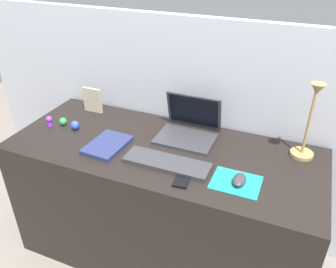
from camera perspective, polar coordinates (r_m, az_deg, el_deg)
ground_plane at (r=2.23m, az=-0.80°, el=-18.54°), size 6.00×6.00×0.00m
back_wall at (r=2.07m, az=3.06°, el=0.82°), size 2.79×0.05×1.32m
desk at (r=1.97m, az=-0.88°, el=-11.45°), size 1.59×0.64×0.74m
laptop at (r=1.83m, az=3.51°, el=1.29°), size 0.30×0.26×0.21m
keyboard at (r=1.62m, az=-0.18°, el=-4.78°), size 0.41×0.13×0.02m
mousepad at (r=1.54m, az=11.17°, el=-7.85°), size 0.21×0.17×0.00m
mouse at (r=1.53m, az=11.73°, el=-7.42°), size 0.06×0.10×0.03m
cell_phone at (r=1.53m, az=2.43°, el=-7.36°), size 0.08×0.13×0.01m
desk_lamp at (r=1.69m, az=22.28°, el=1.64°), size 0.11×0.14×0.40m
notebook_pad at (r=1.77m, az=-10.00°, el=-1.78°), size 0.18×0.25×0.02m
picture_frame at (r=2.11m, az=-12.39°, el=5.50°), size 0.12×0.02×0.15m
toy_figurine_blue at (r=1.96m, az=-15.13°, el=1.40°), size 0.05×0.05×0.05m
toy_figurine_green at (r=2.02m, az=-16.97°, el=2.00°), size 0.04×0.04×0.04m
toy_figurine_purple at (r=2.04m, az=-19.05°, el=2.10°), size 0.04×0.04×0.06m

